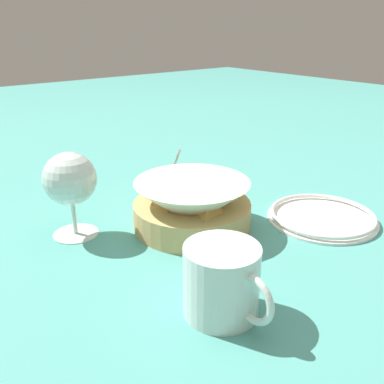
# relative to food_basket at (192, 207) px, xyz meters

# --- Properties ---
(ground_plane) EXTENTS (4.00, 4.00, 0.00)m
(ground_plane) POSITION_rel_food_basket_xyz_m (-0.02, -0.01, -0.04)
(ground_plane) COLOR teal
(food_basket) EXTENTS (0.21, 0.21, 0.09)m
(food_basket) POSITION_rel_food_basket_xyz_m (0.00, 0.00, 0.00)
(food_basket) COLOR tan
(food_basket) RESTS_ON ground_plane
(sauce_cup) EXTENTS (0.07, 0.07, 0.11)m
(sauce_cup) POSITION_rel_food_basket_xyz_m (-0.15, 0.06, -0.02)
(sauce_cup) COLOR #B7B7BC
(sauce_cup) RESTS_ON ground_plane
(wine_glass) EXTENTS (0.09, 0.09, 0.15)m
(wine_glass) POSITION_rel_food_basket_xyz_m (-0.10, -0.17, 0.06)
(wine_glass) COLOR silver
(wine_glass) RESTS_ON ground_plane
(beer_mug) EXTENTS (0.13, 0.10, 0.09)m
(beer_mug) POSITION_rel_food_basket_xyz_m (0.21, -0.12, 0.00)
(beer_mug) COLOR silver
(beer_mug) RESTS_ON ground_plane
(side_plate) EXTENTS (0.20, 0.20, 0.01)m
(side_plate) POSITION_rel_food_basket_xyz_m (0.13, 0.21, -0.03)
(side_plate) COLOR white
(side_plate) RESTS_ON ground_plane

